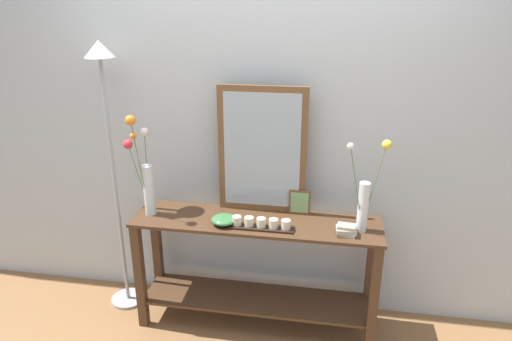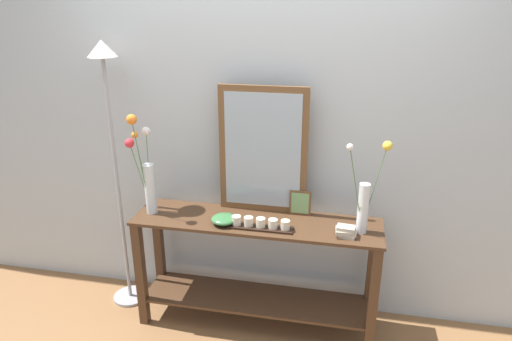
{
  "view_description": "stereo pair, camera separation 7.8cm",
  "coord_description": "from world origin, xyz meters",
  "views": [
    {
      "loc": [
        0.42,
        -2.47,
        2.04
      ],
      "look_at": [
        0.0,
        0.0,
        1.09
      ],
      "focal_mm": 31.71,
      "sensor_mm": 36.0,
      "label": 1
    },
    {
      "loc": [
        0.5,
        -2.46,
        2.04
      ],
      "look_at": [
        0.0,
        0.0,
        1.09
      ],
      "focal_mm": 31.71,
      "sensor_mm": 36.0,
      "label": 2
    }
  ],
  "objects": [
    {
      "name": "ground_plane",
      "position": [
        0.0,
        0.0,
        -0.01
      ],
      "size": [
        7.0,
        6.0,
        0.02
      ],
      "primitive_type": "cube",
      "color": "brown"
    },
    {
      "name": "wall_back",
      "position": [
        0.0,
        0.31,
        1.35
      ],
      "size": [
        6.4,
        0.08,
        2.7
      ],
      "primitive_type": "cube",
      "color": "#B2BCC1",
      "rests_on": "ground"
    },
    {
      "name": "console_table",
      "position": [
        0.0,
        0.0,
        0.46
      ],
      "size": [
        1.54,
        0.38,
        0.76
      ],
      "color": "#472D1C",
      "rests_on": "ground"
    },
    {
      "name": "mirror_leaning",
      "position": [
        0.01,
        0.16,
        1.17
      ],
      "size": [
        0.56,
        0.03,
        0.81
      ],
      "color": "brown",
      "rests_on": "console_table"
    },
    {
      "name": "tall_vase_left",
      "position": [
        -0.7,
        -0.02,
        1.04
      ],
      "size": [
        0.17,
        0.21,
        0.66
      ],
      "color": "silver",
      "rests_on": "console_table"
    },
    {
      "name": "vase_right",
      "position": [
        0.64,
        -0.02,
        0.97
      ],
      "size": [
        0.25,
        0.18,
        0.56
      ],
      "color": "silver",
      "rests_on": "console_table"
    },
    {
      "name": "candle_tray",
      "position": [
        0.05,
        -0.1,
        0.79
      ],
      "size": [
        0.39,
        0.09,
        0.07
      ],
      "color": "black",
      "rests_on": "console_table"
    },
    {
      "name": "picture_frame_small",
      "position": [
        0.26,
        0.14,
        0.84
      ],
      "size": [
        0.14,
        0.01,
        0.16
      ],
      "color": "brown",
      "rests_on": "console_table"
    },
    {
      "name": "decorative_bowl",
      "position": [
        -0.18,
        -0.08,
        0.79
      ],
      "size": [
        0.16,
        0.16,
        0.06
      ],
      "color": "#38703D",
      "rests_on": "console_table"
    },
    {
      "name": "book_stack",
      "position": [
        0.55,
        -0.09,
        0.8
      ],
      "size": [
        0.12,
        0.1,
        0.07
      ],
      "color": "#B2A893",
      "rests_on": "console_table"
    },
    {
      "name": "floor_lamp",
      "position": [
        -0.95,
        0.08,
        1.23
      ],
      "size": [
        0.24,
        0.24,
        1.82
      ],
      "color": "#9E9EA3",
      "rests_on": "ground"
    }
  ]
}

